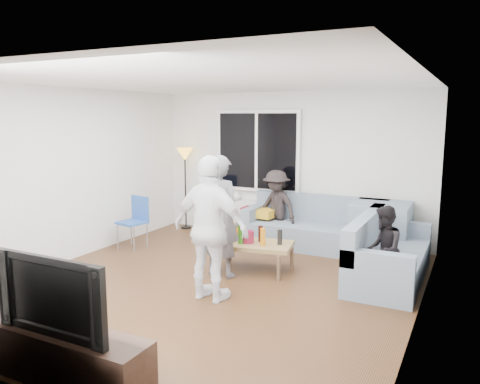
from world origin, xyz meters
The scene contains 32 objects.
floor centered at (0.00, 0.00, -0.02)m, with size 5.00×5.50×0.04m, color #56351C.
ceiling centered at (0.00, 0.00, 2.62)m, with size 5.00×5.50×0.04m, color white.
wall_back centered at (0.00, 2.77, 1.30)m, with size 5.00×0.04×2.60m, color silver.
wall_front centered at (0.00, -2.77, 1.30)m, with size 5.00×0.04×2.60m, color silver.
wall_left centered at (-2.52, 0.00, 1.30)m, with size 0.04×5.50×2.60m, color silver.
wall_right centered at (2.52, 0.00, 1.30)m, with size 0.04×5.50×2.60m, color silver.
window_frame centered at (-0.60, 2.69, 1.55)m, with size 1.62×0.06×1.47m, color white.
window_glass centered at (-0.60, 2.65, 1.55)m, with size 1.50×0.02×1.35m, color black.
window_mullion centered at (-0.60, 2.64, 1.55)m, with size 0.05×0.03×1.35m, color white.
radiator centered at (-0.60, 2.65, 0.31)m, with size 1.30×0.12×0.62m, color silver.
potted_plant centered at (-0.16, 2.62, 0.80)m, with size 0.20×0.16×0.36m, color #2D5B24.
vase centered at (-0.99, 2.62, 0.71)m, with size 0.17×0.17×0.18m, color silver.
sofa_back_section centered at (0.62, 2.27, 0.42)m, with size 2.30×0.85×0.85m, color slate, non-canonical shape.
sofa_right_section centered at (2.02, 1.26, 0.42)m, with size 0.85×2.00×0.85m, color slate, non-canonical shape.
sofa_corner centered at (1.71, 2.27, 0.42)m, with size 0.85×0.85×0.85m, color slate.
cushion_yellow centered at (-0.28, 2.25, 0.51)m, with size 0.38×0.32×0.14m, color gold.
cushion_red centered at (-0.53, 2.33, 0.51)m, with size 0.36×0.30×0.13m, color maroon.
coffee_table centered at (0.21, 0.80, 0.20)m, with size 1.10×0.60×0.40m, color olive.
pitcher centered at (0.15, 0.76, 0.49)m, with size 0.17×0.17×0.17m, color maroon.
side_chair centered at (-2.05, 0.89, 0.43)m, with size 0.40×0.40×0.86m, color #244D9E, non-canonical shape.
floor_lamp centered at (-2.05, 2.50, 0.78)m, with size 0.32×0.32×1.56m, color yellow, non-canonical shape.
player_left centered at (-0.09, 0.38, 0.84)m, with size 0.61×0.40×1.67m, color #515157.
player_right centered at (0.23, -0.43, 0.87)m, with size 1.02×0.42×1.74m, color white.
spectator_right centered at (2.02, 0.72, 0.55)m, with size 0.53×0.42×1.10m, color black.
spectator_back centered at (-0.06, 2.30, 0.63)m, with size 0.82×0.47×1.27m, color black.
tv_console centered at (0.04, -2.50, 0.22)m, with size 1.60×0.40×0.44m, color #332219.
television centered at (0.04, -2.50, 0.77)m, with size 1.14×0.15×0.66m, color black.
bottle_d centered at (0.40, 0.70, 0.52)m, with size 0.07×0.07×0.25m, color orange.
bottle_c centered at (0.28, 0.90, 0.51)m, with size 0.07×0.07×0.23m, color black.
bottle_b centered at (0.07, 0.68, 0.54)m, with size 0.08×0.08×0.27m, color #287916.
bottle_e centered at (0.59, 0.87, 0.50)m, with size 0.07×0.07×0.21m, color black.
bottle_a centered at (-0.10, 0.88, 0.52)m, with size 0.07×0.07×0.23m, color orange.
Camera 1 is at (2.98, -5.10, 2.19)m, focal length 35.39 mm.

